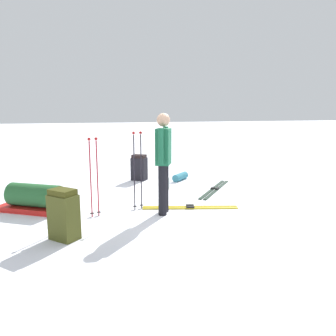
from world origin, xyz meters
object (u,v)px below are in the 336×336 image
Objects in this scene: skier_standing at (163,158)px; backpack_large_dark at (64,215)px; gear_sled at (35,199)px; thermos_bottle at (168,183)px; ski_poles_planted_far at (94,173)px; sleeping_mat_rolled at (180,177)px; ski_pair_near at (190,207)px; backpack_bright at (139,168)px; ski_poles_planted_near at (138,167)px; ski_pair_far at (215,189)px.

skier_standing is 1.87m from backpack_large_dark.
gear_sled reaches higher than thermos_bottle.
ski_poles_planted_far reaches higher than backpack_large_dark.
skier_standing is at bearing 65.93° from sleeping_mat_rolled.
ski_pair_near is (-0.54, -0.15, -0.94)m from skier_standing.
gear_sled is (0.52, -1.45, -0.12)m from backpack_large_dark.
backpack_bright is (-0.11, -2.78, -0.64)m from skier_standing.
sleeping_mat_rolled is at bearing -130.11° from backpack_large_dark.
ski_poles_planted_near is 1.86m from gear_sled.
gear_sled is (0.98, -0.56, -0.51)m from ski_poles_planted_far.
ski_pair_near is 1.53m from ski_pair_far.
ski_poles_planted_near reaches higher than ski_pair_far.
ski_pair_near is at bearing 49.24° from ski_pair_far.
ski_poles_planted_far is 2.34m from thermos_bottle.
ski_poles_planted_far is at bearing 0.26° from ski_pair_near.
skier_standing is at bearing 40.46° from ski_pair_far.
skier_standing is 2.35m from gear_sled.
ski_poles_planted_near is (-1.23, -1.10, 0.42)m from backpack_large_dark.
backpack_large_dark is 1.08m from ski_poles_planted_far.
ski_poles_planted_near is at bearing 26.62° from ski_pair_far.
ski_pair_far is 2.39× the size of backpack_bright.
thermos_bottle reaches higher than ski_pair_near.
sleeping_mat_rolled is (-0.57, -2.32, 0.08)m from ski_pair_near.
thermos_bottle is at bearing 56.25° from sleeping_mat_rolled.
skier_standing reaches higher than ski_pair_near.
ski_poles_planted_near reaches higher than sleeping_mat_rolled.
backpack_large_dark is at bearing 49.89° from sleeping_mat_rolled.
ski_pair_near is at bearing 76.27° from sleeping_mat_rolled.
gear_sled reaches higher than ski_pair_far.
sleeping_mat_rolled is at bearing -114.07° from skier_standing.
gear_sled is (3.66, 0.61, 0.21)m from ski_pair_far.
thermos_bottle is (-2.67, -0.94, -0.09)m from gear_sled.
ski_pair_far is at bearing -170.59° from gear_sled.
ski_poles_planted_near is 1.05× the size of ski_poles_planted_far.
sleeping_mat_rolled is at bearing 163.26° from backpack_bright.
ski_poles_planted_far is 0.94× the size of gear_sled.
ski_poles_planted_far is (2.67, 1.16, 0.72)m from ski_pair_far.
backpack_bright is 1.23m from thermos_bottle.
backpack_bright is at bearing -45.92° from ski_pair_far.
thermos_bottle is at bearing -90.43° from ski_pair_near.
ski_poles_planted_near is at bearing -12.24° from ski_pair_near.
ski_pair_far is 2.19× the size of backpack_large_dark.
skier_standing reaches higher than ski_pair_far.
gear_sled is at bearing -11.35° from ski_poles_planted_near.
ski_poles_planted_far reaches higher than gear_sled.
ski_pair_far is at bearing 161.19° from thermos_bottle.
ski_pair_near is 1.20m from ski_poles_planted_near.
backpack_bright is at bearing -92.36° from skier_standing.
ski_poles_planted_near is 5.34× the size of thermos_bottle.
thermos_bottle is at bearing -138.42° from ski_poles_planted_far.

